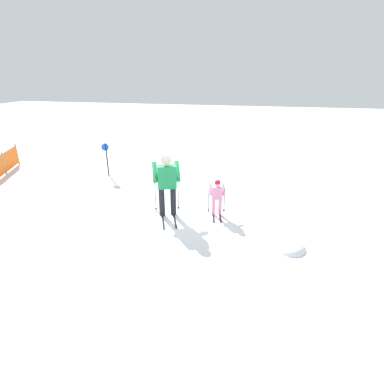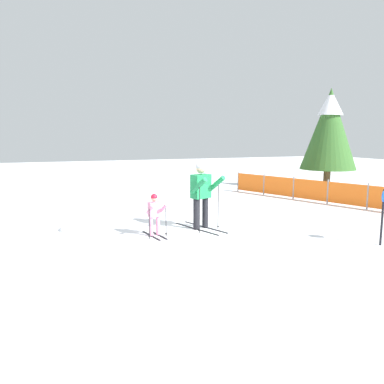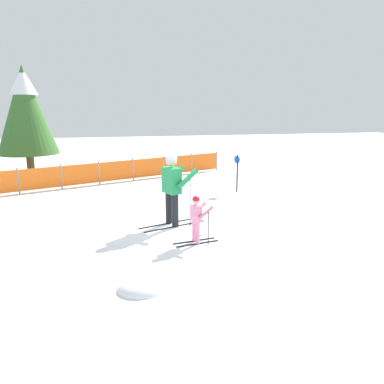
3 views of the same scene
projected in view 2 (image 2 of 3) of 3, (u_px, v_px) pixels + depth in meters
name	position (u px, v px, depth m)	size (l,w,h in m)	color
ground_plane	(198.00, 230.00, 9.98)	(60.00, 60.00, 0.00)	white
skier_adult	(202.00, 189.00, 10.02)	(1.76, 1.03, 1.84)	black
skier_child	(155.00, 212.00, 9.35)	(1.03, 0.52, 1.07)	black
safety_fence	(347.00, 194.00, 13.32)	(9.53, 3.83, 0.91)	gray
conifer_far	(329.00, 128.00, 17.00)	(2.50, 2.50, 4.64)	#4C3823
trail_marker	(383.00, 211.00, 8.52)	(0.13, 0.27, 1.31)	black
snow_mound	(73.00, 230.00, 10.07)	(0.82, 0.70, 0.33)	white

